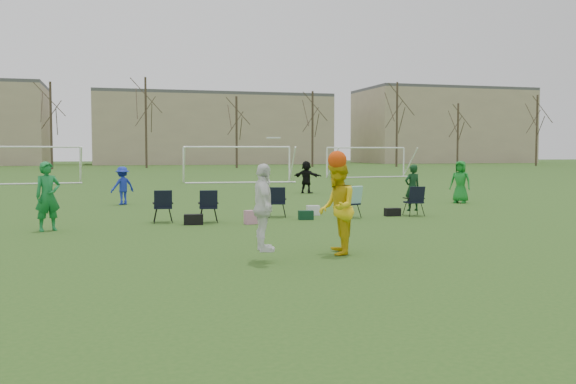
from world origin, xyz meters
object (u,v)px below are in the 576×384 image
object	(u,v)px
goal_mid	(237,154)
goal_right	(366,154)
fielder_green_near	(48,196)
goal_left	(22,154)
fielder_green_far	(460,182)
center_contest	(313,207)
fielder_black	(306,177)
fielder_blue	(122,186)

from	to	relation	value
goal_mid	goal_right	size ratio (longest dim) A/B	1.01
fielder_green_near	goal_right	size ratio (longest dim) A/B	0.25
goal_left	goal_mid	size ratio (longest dim) A/B	1.00
fielder_green_far	center_contest	distance (m)	14.92
goal_right	goal_left	bearing A→B (deg)	-179.25
fielder_green_far	fielder_black	world-z (taller)	fielder_green_far
fielder_green_near	center_contest	xyz separation A→B (m)	(5.50, -5.87, 0.09)
goal_mid	goal_right	world-z (taller)	same
goal_left	goal_mid	xyz separation A→B (m)	(14.00, -2.00, 0.00)
fielder_green_near	fielder_blue	distance (m)	8.40
fielder_blue	fielder_black	distance (m)	10.19
center_contest	fielder_blue	bearing A→B (deg)	103.81
fielder_green_near	goal_mid	bearing A→B (deg)	43.54
fielder_green_near	goal_mid	world-z (taller)	goal_mid
fielder_green_near	center_contest	distance (m)	8.05
goal_mid	goal_left	bearing A→B (deg)	175.87
fielder_black	goal_right	bearing A→B (deg)	-76.42
fielder_blue	center_contest	size ratio (longest dim) A/B	0.63
center_contest	goal_mid	size ratio (longest dim) A/B	0.32
goal_mid	fielder_blue	bearing A→B (deg)	-110.86
fielder_black	center_contest	xyz separation A→B (m)	(-5.62, -18.67, 0.20)
center_contest	goal_left	size ratio (longest dim) A/B	0.32
fielder_blue	goal_mid	world-z (taller)	goal_mid
goal_left	goal_mid	world-z (taller)	same
center_contest	goal_left	distance (m)	34.52
fielder_blue	goal_left	xyz separation A→B (m)	(-6.04, 19.17, 1.17)
fielder_green_far	goal_mid	distance (m)	20.74
fielder_green_near	center_contest	world-z (taller)	center_contest
fielder_blue	goal_mid	xyz separation A→B (m)	(7.96, 17.17, 1.17)
goal_right	center_contest	bearing A→B (deg)	-121.95
center_contest	fielder_green_near	bearing A→B (deg)	133.16
fielder_green_far	fielder_black	distance (m)	8.63
center_contest	goal_mid	distance (m)	31.52
fielder_blue	fielder_black	xyz separation A→B (m)	(9.06, 4.66, 0.06)
goal_mid	center_contest	bearing A→B (deg)	-94.24
fielder_green_far	goal_left	size ratio (longest dim) A/B	0.23
fielder_blue	goal_left	distance (m)	20.14
fielder_black	fielder_green_far	bearing A→B (deg)	163.73
center_contest	goal_mid	world-z (taller)	goal_mid
fielder_blue	goal_mid	bearing A→B (deg)	-142.14
fielder_green_near	fielder_blue	bearing A→B (deg)	50.92
fielder_blue	goal_right	size ratio (longest dim) A/B	0.20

